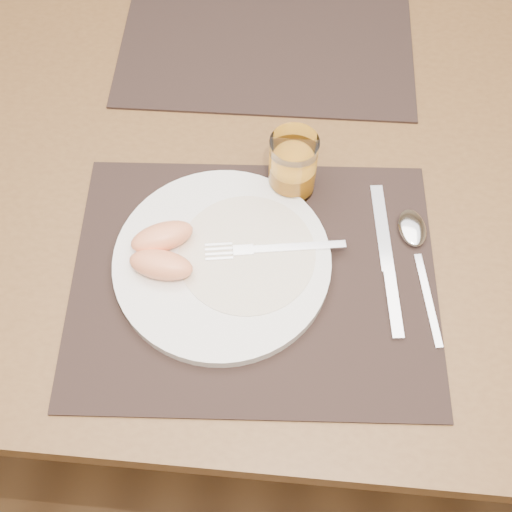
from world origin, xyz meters
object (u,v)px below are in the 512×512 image
(plate, at_px, (222,262))
(spoon, at_px, (414,238))
(placemat_near, at_px, (254,279))
(fork, at_px, (263,249))
(placemat_far, at_px, (268,30))
(table, at_px, (271,177))
(juice_glass, at_px, (293,168))
(knife, at_px, (388,271))

(plate, xyz_separation_m, spoon, (0.24, 0.06, -0.00))
(placemat_near, xyz_separation_m, fork, (0.01, 0.03, 0.02))
(placemat_far, height_order, spoon, spoon)
(placemat_near, relative_size, plate, 1.67)
(placemat_far, bearing_deg, fork, -86.28)
(placemat_far, xyz_separation_m, fork, (0.03, -0.41, 0.02))
(placemat_near, xyz_separation_m, placemat_far, (-0.02, 0.44, 0.00))
(placemat_near, height_order, placemat_far, same)
(placemat_near, relative_size, fork, 2.57)
(table, bearing_deg, placemat_near, -91.33)
(placemat_near, bearing_deg, placemat_far, 92.40)
(fork, bearing_deg, spoon, 12.03)
(placemat_far, xyz_separation_m, plate, (-0.02, -0.42, 0.01))
(placemat_near, relative_size, juice_glass, 4.80)
(spoon, height_order, juice_glass, juice_glass)
(placemat_far, distance_m, knife, 0.45)
(fork, distance_m, spoon, 0.19)
(juice_glass, bearing_deg, table, 112.51)
(fork, distance_m, juice_glass, 0.12)
(table, height_order, plate, plate)
(spoon, bearing_deg, placemat_near, -159.74)
(table, bearing_deg, juice_glass, -67.49)
(plate, bearing_deg, fork, 18.81)
(placemat_far, bearing_deg, spoon, -59.41)
(fork, relative_size, knife, 0.79)
(placemat_near, distance_m, juice_glass, 0.15)
(placemat_near, distance_m, knife, 0.17)
(plate, relative_size, knife, 1.23)
(placemat_near, relative_size, placemat_far, 1.00)
(table, bearing_deg, plate, -102.74)
(table, distance_m, placemat_near, 0.24)
(juice_glass, bearing_deg, placemat_near, -104.52)
(placemat_near, bearing_deg, spoon, 20.26)
(placemat_far, relative_size, juice_glass, 4.80)
(table, distance_m, plate, 0.23)
(plate, xyz_separation_m, knife, (0.21, 0.01, -0.01))
(plate, bearing_deg, spoon, 13.46)
(knife, xyz_separation_m, spoon, (0.03, 0.05, 0.00))
(placemat_far, distance_m, juice_glass, 0.31)
(table, xyz_separation_m, spoon, (0.19, -0.15, 0.09))
(knife, bearing_deg, spoon, 56.02)
(placemat_far, distance_m, spoon, 0.43)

